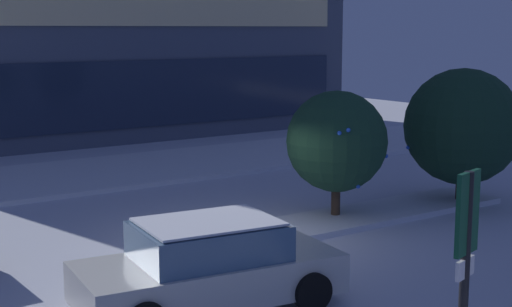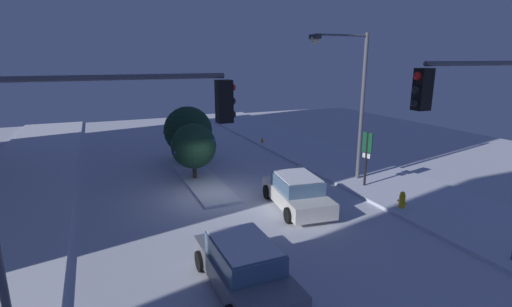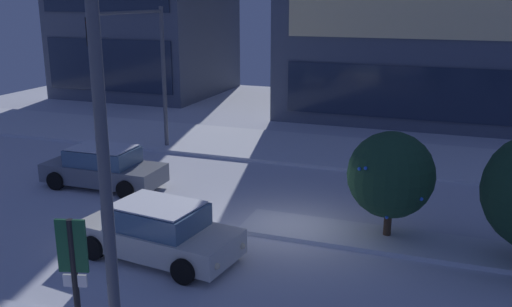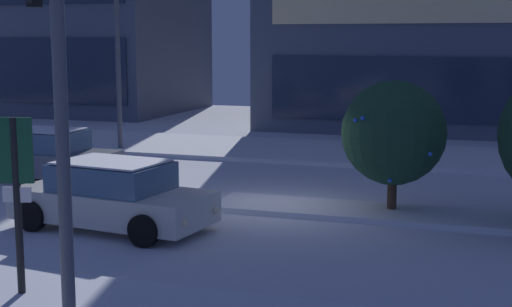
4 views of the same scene
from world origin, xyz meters
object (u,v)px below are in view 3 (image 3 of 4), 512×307
Objects in this scene: car_near at (158,232)px; parking_info_sign at (74,273)px; decorated_tree_median at (391,175)px; street_lamp_arched at (133,99)px; car_far at (104,168)px; traffic_light_corner_far_left at (137,54)px.

parking_info_sign reaches higher than car_near.
decorated_tree_median reaches higher than parking_info_sign.
decorated_tree_median is (4.68, 7.75, 0.06)m from parking_info_sign.
car_near is 1.46× the size of decorated_tree_median.
parking_info_sign is at bearing 113.61° from street_lamp_arched.
street_lamp_arched is 2.46× the size of decorated_tree_median.
decorated_tree_median is (10.34, -1.18, 1.22)m from car_far.
traffic_light_corner_far_left is at bearing 156.58° from decorated_tree_median.
car_far is 0.71× the size of traffic_light_corner_far_left.
parking_info_sign is 9.05m from decorated_tree_median.
car_far is at bearing 144.40° from car_near.
street_lamp_arched is at bearing -115.73° from decorated_tree_median.
street_lamp_arched is 8.67m from decorated_tree_median.
traffic_light_corner_far_left is (-5.29, 7.93, 3.75)m from car_near.
traffic_light_corner_far_left is at bearing -82.21° from car_far.
parking_info_sign is at bearing 121.74° from car_far.
car_far is 0.58× the size of street_lamp_arched.
decorated_tree_median is (10.86, -4.71, -2.52)m from traffic_light_corner_far_left.
traffic_light_corner_far_left is 14.08m from street_lamp_arched.
car_near is 0.60× the size of street_lamp_arched.
decorated_tree_median is (5.57, 3.23, 1.22)m from car_near.
street_lamp_arched is at bearing -55.89° from car_near.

